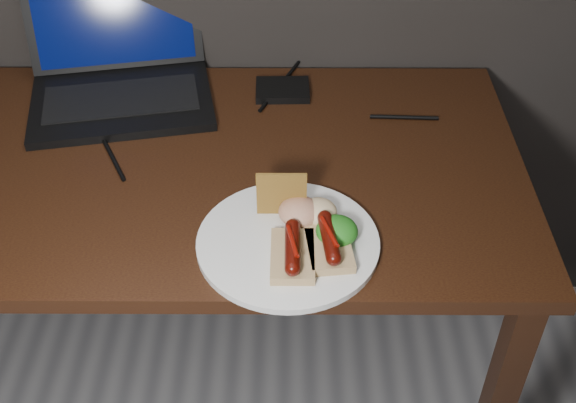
{
  "coord_description": "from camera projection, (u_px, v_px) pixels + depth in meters",
  "views": [
    {
      "loc": [
        0.26,
        0.29,
        1.59
      ],
      "look_at": [
        0.25,
        1.18,
        0.82
      ],
      "focal_mm": 45.0,
      "sensor_mm": 36.0,
      "label": 1
    }
  ],
  "objects": [
    {
      "name": "crispbread",
      "position": [
        282.0,
        194.0,
        1.22
      ],
      "size": [
        0.09,
        0.01,
        0.08
      ],
      "primitive_type": "cube",
      "color": "#AD7F2F",
      "rests_on": "plate"
    },
    {
      "name": "salsa_mound",
      "position": [
        300.0,
        212.0,
        1.22
      ],
      "size": [
        0.07,
        0.07,
        0.04
      ],
      "primitive_type": "ellipsoid",
      "color": "maroon",
      "rests_on": "plate"
    },
    {
      "name": "bread_sausage_right",
      "position": [
        329.0,
        243.0,
        1.16
      ],
      "size": [
        0.08,
        0.12,
        0.04
      ],
      "color": "#D0B77A",
      "rests_on": "plate"
    },
    {
      "name": "salad_greens",
      "position": [
        337.0,
        231.0,
        1.18
      ],
      "size": [
        0.07,
        0.07,
        0.04
      ],
      "primitive_type": "ellipsoid",
      "color": "#136113",
      "rests_on": "plate"
    },
    {
      "name": "bread_sausage_center",
      "position": [
        293.0,
        252.0,
        1.15
      ],
      "size": [
        0.07,
        0.12,
        0.04
      ],
      "color": "#D0B77A",
      "rests_on": "plate"
    },
    {
      "name": "laptop",
      "position": [
        119.0,
        69.0,
        1.53
      ],
      "size": [
        0.43,
        0.41,
        0.25
      ],
      "color": "black",
      "rests_on": "desk"
    },
    {
      "name": "hard_drive",
      "position": [
        283.0,
        90.0,
        1.55
      ],
      "size": [
        0.12,
        0.09,
        0.02
      ],
      "primitive_type": "cube",
      "rotation": [
        0.0,
        0.0,
        0.02
      ],
      "color": "black",
      "rests_on": "desk"
    },
    {
      "name": "coleslaw_mound",
      "position": [
        318.0,
        212.0,
        1.22
      ],
      "size": [
        0.06,
        0.06,
        0.04
      ],
      "primitive_type": "ellipsoid",
      "color": "silver",
      "rests_on": "plate"
    },
    {
      "name": "plate",
      "position": [
        288.0,
        242.0,
        1.2
      ],
      "size": [
        0.38,
        0.38,
        0.01
      ],
      "primitive_type": "cylinder",
      "rotation": [
        0.0,
        0.0,
        -0.28
      ],
      "color": "silver",
      "rests_on": "desk"
    },
    {
      "name": "desk_cables",
      "position": [
        177.0,
        118.0,
        1.48
      ],
      "size": [
        1.0,
        0.44,
        0.01
      ],
      "color": "black",
      "rests_on": "desk"
    },
    {
      "name": "desk",
      "position": [
        162.0,
        197.0,
        1.43
      ],
      "size": [
        1.4,
        0.7,
        0.75
      ],
      "color": "#331C0C",
      "rests_on": "ground"
    }
  ]
}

